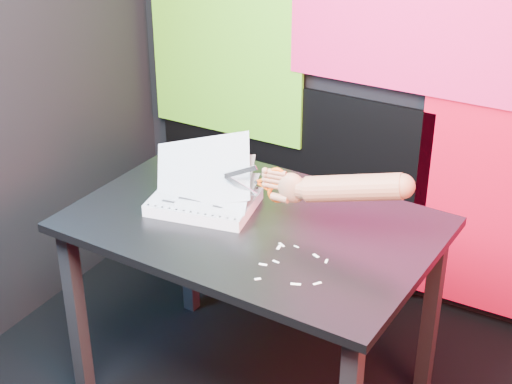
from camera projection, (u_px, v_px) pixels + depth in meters
The scene contains 7 objects.
room at pixel (288, 142), 1.64m from camera, with size 3.01×3.01×2.71m.
backdrop at pixel (481, 102), 2.92m from camera, with size 2.88×0.05×2.08m.
work_table at pixel (254, 245), 2.59m from camera, with size 1.20×0.83×0.75m.
printout_stack at pixel (204, 200), 2.62m from camera, with size 0.41×0.31×0.26m.
scissors at pixel (272, 184), 2.49m from camera, with size 0.21×0.04×0.12m.
hand_forearm at pixel (343, 188), 2.40m from camera, with size 0.47×0.13×0.16m.
paper_clippings at pixel (290, 264), 2.32m from camera, with size 0.21×0.23×0.00m.
Camera 1 is at (0.68, -1.34, 2.02)m, focal length 55.00 mm.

